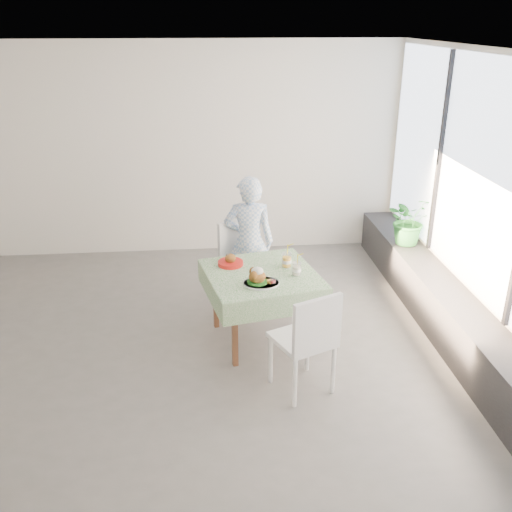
{
  "coord_description": "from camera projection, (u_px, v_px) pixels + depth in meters",
  "views": [
    {
      "loc": [
        0.36,
        -5.04,
        3.05
      ],
      "look_at": [
        0.85,
        0.03,
        0.9
      ],
      "focal_mm": 40.0,
      "sensor_mm": 36.0,
      "label": 1
    }
  ],
  "objects": [
    {
      "name": "cafe_table",
      "position": [
        261.0,
        299.0,
        5.66
      ],
      "size": [
        1.23,
        1.23,
        0.74
      ],
      "color": "brown",
      "rests_on": "ground"
    },
    {
      "name": "window_pane",
      "position": [
        479.0,
        176.0,
        5.4
      ],
      "size": [
        0.01,
        4.8,
        2.18
      ],
      "primitive_type": "cube",
      "color": "#D1E0F9",
      "rests_on": "ground"
    },
    {
      "name": "second_dish",
      "position": [
        230.0,
        262.0,
        5.72
      ],
      "size": [
        0.25,
        0.25,
        0.12
      ],
      "color": "red",
      "rests_on": "cafe_table"
    },
    {
      "name": "potted_plant",
      "position": [
        409.0,
        220.0,
        6.82
      ],
      "size": [
        0.67,
        0.63,
        0.6
      ],
      "primitive_type": "imported",
      "rotation": [
        0.0,
        0.0,
        0.36
      ],
      "color": "#277531",
      "rests_on": "window_ledge"
    },
    {
      "name": "wall_front",
      "position": [
        139.0,
        363.0,
        2.94
      ],
      "size": [
        6.0,
        0.02,
        2.8
      ],
      "primitive_type": "cube",
      "color": "white",
      "rests_on": "ground"
    },
    {
      "name": "chair_near",
      "position": [
        303.0,
        359.0,
        4.95
      ],
      "size": [
        0.61,
        0.61,
        0.97
      ],
      "color": "white",
      "rests_on": "ground"
    },
    {
      "name": "juice_cup_lemonade",
      "position": [
        297.0,
        269.0,
        5.49
      ],
      "size": [
        0.09,
        0.09,
        0.25
      ],
      "color": "white",
      "rests_on": "cafe_table"
    },
    {
      "name": "juice_cup_orange",
      "position": [
        287.0,
        260.0,
        5.67
      ],
      "size": [
        0.1,
        0.1,
        0.28
      ],
      "color": "white",
      "rests_on": "cafe_table"
    },
    {
      "name": "window_ledge",
      "position": [
        443.0,
        308.0,
        5.93
      ],
      "size": [
        0.4,
        4.8,
        0.5
      ],
      "primitive_type": "cube",
      "color": "black",
      "rests_on": "ground"
    },
    {
      "name": "wall_right",
      "position": [
        478.0,
        202.0,
        5.5
      ],
      "size": [
        0.02,
        5.0,
        2.8
      ],
      "primitive_type": "cube",
      "color": "white",
      "rests_on": "ground"
    },
    {
      "name": "floor",
      "position": [
        173.0,
        342.0,
        5.78
      ],
      "size": [
        6.0,
        6.0,
        0.0
      ],
      "primitive_type": "plane",
      "color": "#5C5A57",
      "rests_on": "ground"
    },
    {
      "name": "chair_far",
      "position": [
        246.0,
        280.0,
        6.42
      ],
      "size": [
        0.65,
        0.65,
        0.98
      ],
      "color": "white",
      "rests_on": "ground"
    },
    {
      "name": "wall_back",
      "position": [
        175.0,
        151.0,
        7.53
      ],
      "size": [
        6.0,
        0.02,
        2.8
      ],
      "primitive_type": "cube",
      "color": "white",
      "rests_on": "ground"
    },
    {
      "name": "main_dish",
      "position": [
        259.0,
        279.0,
        5.29
      ],
      "size": [
        0.34,
        0.34,
        0.18
      ],
      "color": "white",
      "rests_on": "cafe_table"
    },
    {
      "name": "ceiling",
      "position": [
        154.0,
        49.0,
        4.69
      ],
      "size": [
        6.0,
        6.0,
        0.0
      ],
      "primitive_type": "plane",
      "rotation": [
        3.14,
        0.0,
        0.0
      ],
      "color": "white",
      "rests_on": "ground"
    },
    {
      "name": "diner",
      "position": [
        249.0,
        242.0,
        6.27
      ],
      "size": [
        0.58,
        0.4,
        1.51
      ],
      "primitive_type": "imported",
      "rotation": [
        0.0,
        0.0,
        3.06
      ],
      "color": "#88ACDA",
      "rests_on": "ground"
    }
  ]
}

